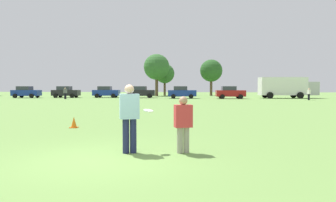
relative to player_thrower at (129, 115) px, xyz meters
The scene contains 17 objects.
ground_plane 1.42m from the player_thrower, 120.76° to the right, with size 181.77×181.77×0.00m, color #6B9347.
player_thrower is the anchor object (origin of this frame).
player_defender 1.44m from the player_thrower, ahead, with size 0.52×0.39×1.51m.
frisbee 0.52m from the player_thrower, 23.13° to the left, with size 0.28×0.27×0.09m.
traffic_cone 5.92m from the player_thrower, 126.38° to the left, with size 0.32×0.32×0.48m.
parked_car_near_left 45.53m from the player_thrower, 123.31° to the left, with size 4.29×2.40×1.82m.
parked_car_mid_left 43.72m from the player_thrower, 115.89° to the left, with size 4.29×2.40×1.82m.
parked_car_center 42.30m from the player_thrower, 107.60° to the left, with size 4.29×2.40×1.82m.
parked_car_mid_right 40.47m from the player_thrower, 99.90° to the left, with size 4.29×2.40×1.82m.
parked_car_near_right 38.06m from the player_thrower, 90.71° to the left, with size 4.29×2.40×1.82m.
parked_car_far_right 38.23m from the player_thrower, 80.03° to the left, with size 4.29×2.40×1.82m.
box_truck 43.07m from the player_thrower, 69.13° to the left, with size 8.62×3.32×3.18m.
bystander_sideline_watcher 38.07m from the player_thrower, 116.29° to the left, with size 0.48×0.32×1.62m.
bystander_field_marshal 37.34m from the player_thrower, 64.09° to the left, with size 0.40×0.50×1.57m.
tree_west_maple 50.12m from the player_thrower, 96.65° to the left, with size 4.85×4.85×7.89m.
tree_center_elm 53.17m from the player_thrower, 94.98° to the left, with size 3.88×3.88×6.30m.
tree_east_birch 53.33m from the player_thrower, 85.08° to the left, with size 4.36×4.36×7.08m.
Camera 1 is at (2.28, -7.14, 1.77)m, focal length 32.88 mm.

